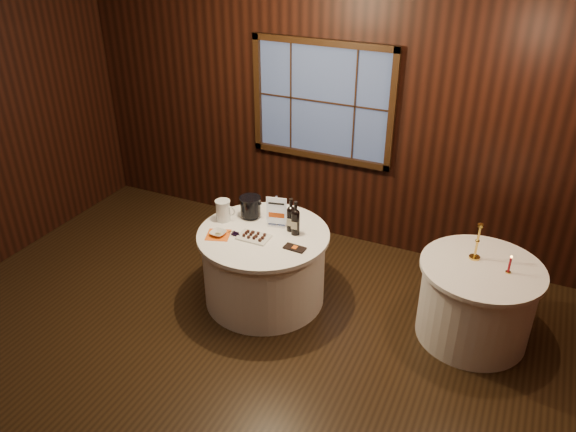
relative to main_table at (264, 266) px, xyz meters
The scene contains 16 objects.
ground 1.07m from the main_table, 90.00° to the right, with size 6.00×6.00×0.00m, color black.
back_wall 1.88m from the main_table, 90.00° to the left, with size 6.00×0.10×3.00m.
main_table is the anchor object (origin of this frame).
side_table 2.02m from the main_table, ahead, with size 1.08×1.08×0.77m.
sign_stand 0.53m from the main_table, 73.07° to the left, with size 0.20×0.13×0.32m.
port_bottle_left 0.60m from the main_table, 35.77° to the left, with size 0.08×0.09×0.34m.
port_bottle_right 0.62m from the main_table, 22.14° to the left, with size 0.08×0.09×0.35m.
ice_bucket 0.61m from the main_table, 138.33° to the left, with size 0.22×0.22×0.22m.
chocolate_plate 0.42m from the main_table, 107.93° to the right, with size 0.30×0.20×0.04m.
chocolate_box 0.57m from the main_table, 18.53° to the right, with size 0.20×0.10×0.02m, color black.
grape_bunch 0.48m from the main_table, 147.11° to the right, with size 0.16×0.07×0.04m.
glass_pitcher 0.69m from the main_table, behind, with size 0.20×0.15×0.22m.
orange_napkin 0.58m from the main_table, 149.95° to the right, with size 0.22×0.22×0.00m, color orange.
cracker_bowl 0.59m from the main_table, 149.95° to the right, with size 0.15×0.15×0.04m, color silver.
brass_candlestick 2.02m from the main_table, 11.85° to the left, with size 0.10×0.10×0.35m.
red_candle 2.27m from the main_table, ahead, with size 0.05×0.05×0.17m.
Camera 1 is at (2.16, -3.10, 3.53)m, focal length 35.00 mm.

